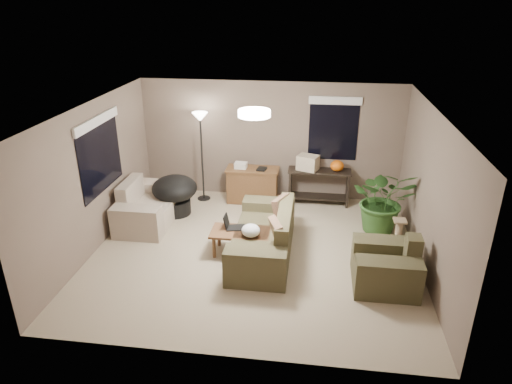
# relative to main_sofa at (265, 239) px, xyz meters

# --- Properties ---
(room_shell) EXTENTS (5.50, 5.50, 5.50)m
(room_shell) POSITION_rel_main_sofa_xyz_m (-0.19, 0.02, 0.96)
(room_shell) COLOR tan
(room_shell) RESTS_ON ground
(main_sofa) EXTENTS (0.95, 2.20, 0.85)m
(main_sofa) POSITION_rel_main_sofa_xyz_m (0.00, 0.00, 0.00)
(main_sofa) COLOR #454029
(main_sofa) RESTS_ON ground
(throw_pillows) EXTENTS (0.40, 1.40, 0.47)m
(throw_pillows) POSITION_rel_main_sofa_xyz_m (0.26, -0.00, 0.36)
(throw_pillows) COLOR #8C7251
(throw_pillows) RESTS_ON main_sofa
(loveseat) EXTENTS (0.90, 1.60, 0.85)m
(loveseat) POSITION_rel_main_sofa_xyz_m (-2.41, 0.89, 0.00)
(loveseat) COLOR beige
(loveseat) RESTS_ON ground
(armchair) EXTENTS (0.95, 1.00, 0.85)m
(armchair) POSITION_rel_main_sofa_xyz_m (1.92, -0.64, 0.00)
(armchair) COLOR #46422A
(armchair) RESTS_ON ground
(coffee_table) EXTENTS (1.00, 0.55, 0.42)m
(coffee_table) POSITION_rel_main_sofa_xyz_m (-0.42, -0.03, 0.06)
(coffee_table) COLOR brown
(coffee_table) RESTS_ON ground
(laptop) EXTENTS (0.38, 0.30, 0.24)m
(laptop) POSITION_rel_main_sofa_xyz_m (-0.59, 0.07, 0.19)
(laptop) COLOR black
(laptop) RESTS_ON coffee_table
(plastic_bag) EXTENTS (0.33, 0.30, 0.22)m
(plastic_bag) POSITION_rel_main_sofa_xyz_m (-0.22, -0.18, 0.23)
(plastic_bag) COLOR white
(plastic_bag) RESTS_ON coffee_table
(desk) EXTENTS (1.10, 0.50, 0.75)m
(desk) POSITION_rel_main_sofa_xyz_m (-0.52, 2.12, 0.08)
(desk) COLOR brown
(desk) RESTS_ON ground
(desk_papers) EXTENTS (0.69, 0.28, 0.12)m
(desk_papers) POSITION_rel_main_sofa_xyz_m (-0.67, 2.11, 0.51)
(desk_papers) COLOR silver
(desk_papers) RESTS_ON desk
(console_table) EXTENTS (1.30, 0.40, 0.75)m
(console_table) POSITION_rel_main_sofa_xyz_m (0.88, 2.22, 0.14)
(console_table) COLOR black
(console_table) RESTS_ON ground
(pumpkin) EXTENTS (0.32, 0.32, 0.23)m
(pumpkin) POSITION_rel_main_sofa_xyz_m (1.23, 2.22, 0.57)
(pumpkin) COLOR orange
(pumpkin) RESTS_ON console_table
(cardboard_box) EXTENTS (0.49, 0.43, 0.31)m
(cardboard_box) POSITION_rel_main_sofa_xyz_m (0.63, 2.22, 0.61)
(cardboard_box) COLOR beige
(cardboard_box) RESTS_ON console_table
(papasan_chair) EXTENTS (1.15, 1.15, 0.80)m
(papasan_chair) POSITION_rel_main_sofa_xyz_m (-1.98, 1.33, 0.17)
(papasan_chair) COLOR black
(papasan_chair) RESTS_ON ground
(floor_lamp) EXTENTS (0.32, 0.32, 1.91)m
(floor_lamp) POSITION_rel_main_sofa_xyz_m (-1.59, 2.11, 1.30)
(floor_lamp) COLOR black
(floor_lamp) RESTS_ON ground
(ceiling_fixture) EXTENTS (0.50, 0.50, 0.10)m
(ceiling_fixture) POSITION_rel_main_sofa_xyz_m (-0.19, 0.02, 2.15)
(ceiling_fixture) COLOR white
(ceiling_fixture) RESTS_ON room_shell
(houseplant) EXTENTS (1.15, 1.28, 1.00)m
(houseplant) POSITION_rel_main_sofa_xyz_m (2.06, 1.13, 0.20)
(houseplant) COLOR #2D5923
(houseplant) RESTS_ON ground
(cat_scratching_post) EXTENTS (0.32, 0.32, 0.50)m
(cat_scratching_post) POSITION_rel_main_sofa_xyz_m (2.29, 0.61, -0.08)
(cat_scratching_post) COLOR tan
(cat_scratching_post) RESTS_ON ground
(window_left) EXTENTS (0.05, 1.56, 1.33)m
(window_left) POSITION_rel_main_sofa_xyz_m (-2.92, 0.32, 1.49)
(window_left) COLOR black
(window_left) RESTS_ON room_shell
(window_back) EXTENTS (1.06, 0.05, 1.33)m
(window_back) POSITION_rel_main_sofa_xyz_m (1.11, 2.50, 1.49)
(window_back) COLOR black
(window_back) RESTS_ON room_shell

